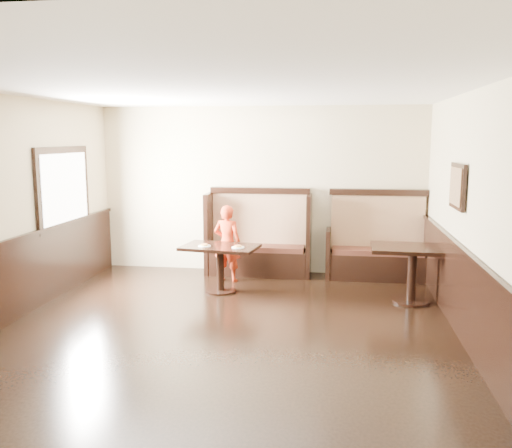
% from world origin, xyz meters
% --- Properties ---
extents(ground, '(7.00, 7.00, 0.00)m').
position_xyz_m(ground, '(0.00, 0.00, 0.00)').
color(ground, black).
rests_on(ground, ground).
extents(room_shell, '(7.00, 7.00, 7.00)m').
position_xyz_m(room_shell, '(-0.30, 0.28, 0.67)').
color(room_shell, '#BFB18B').
rests_on(room_shell, ground).
extents(booth_main, '(1.75, 0.72, 1.45)m').
position_xyz_m(booth_main, '(0.00, 3.30, 0.53)').
color(booth_main, black).
rests_on(booth_main, ground).
extents(booth_neighbor, '(1.65, 0.72, 1.45)m').
position_xyz_m(booth_neighbor, '(1.95, 3.29, 0.48)').
color(booth_neighbor, black).
rests_on(booth_neighbor, ground).
extents(table_main, '(1.18, 0.84, 0.70)m').
position_xyz_m(table_main, '(-0.41, 2.12, 0.54)').
color(table_main, black).
rests_on(table_main, ground).
extents(table_neighbor, '(1.16, 0.78, 0.79)m').
position_xyz_m(table_neighbor, '(2.34, 2.00, 0.59)').
color(table_neighbor, black).
rests_on(table_neighbor, ground).
extents(child, '(0.49, 0.36, 1.23)m').
position_xyz_m(child, '(-0.43, 2.74, 0.61)').
color(child, '#B62D13').
rests_on(child, ground).
extents(pizza_plate_left, '(0.19, 0.19, 0.03)m').
position_xyz_m(pizza_plate_left, '(-0.63, 2.04, 0.71)').
color(pizza_plate_left, white).
rests_on(pizza_plate_left, table_main).
extents(pizza_plate_right, '(0.19, 0.19, 0.03)m').
position_xyz_m(pizza_plate_right, '(-0.12, 2.01, 0.71)').
color(pizza_plate_right, white).
rests_on(pizza_plate_right, table_main).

